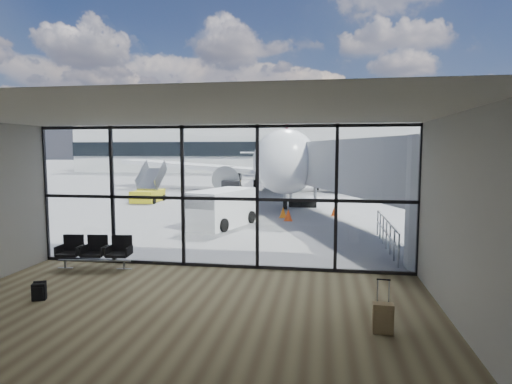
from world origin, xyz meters
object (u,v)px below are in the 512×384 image
(suitcase, at_px, (383,318))
(airliner, at_px, (286,158))
(backpack, at_px, (39,292))
(belt_loader, at_px, (232,185))
(mobile_stairs, at_px, (148,194))
(service_van, at_px, (221,208))
(seating_row, at_px, (96,250))

(suitcase, height_order, airliner, airliner)
(backpack, distance_m, belt_loader, 27.82)
(mobile_stairs, bearing_deg, backpack, -75.87)
(airliner, xyz_separation_m, belt_loader, (-4.46, -4.30, -2.33))
(backpack, height_order, mobile_stairs, mobile_stairs)
(backpack, distance_m, service_van, 11.14)
(seating_row, relative_size, mobile_stairs, 0.67)
(suitcase, bearing_deg, airliner, 101.26)
(service_van, bearing_deg, belt_loader, 118.65)
(suitcase, bearing_deg, mobile_stairs, 126.66)
(airliner, bearing_deg, service_van, -98.45)
(suitcase, distance_m, mobile_stairs, 24.78)
(backpack, relative_size, belt_loader, 0.10)
(backpack, distance_m, airliner, 32.39)
(mobile_stairs, bearing_deg, belt_loader, 58.69)
(service_van, bearing_deg, mobile_stairs, 148.45)
(suitcase, xyz_separation_m, belt_loader, (-9.29, 28.48, 0.33))
(seating_row, bearing_deg, suitcase, -29.55)
(belt_loader, relative_size, mobile_stairs, 1.30)
(seating_row, xyz_separation_m, backpack, (0.17, -3.00, -0.34))
(belt_loader, height_order, mobile_stairs, mobile_stairs)
(backpack, relative_size, service_van, 0.10)
(seating_row, height_order, mobile_stairs, mobile_stairs)
(belt_loader, bearing_deg, mobile_stairs, -127.44)
(seating_row, distance_m, suitcase, 9.10)
(seating_row, relative_size, suitcase, 2.10)
(seating_row, height_order, airliner, airliner)
(seating_row, bearing_deg, airliner, 77.47)
(suitcase, height_order, service_van, service_van)
(suitcase, bearing_deg, seating_row, 159.03)
(seating_row, relative_size, belt_loader, 0.52)
(airliner, relative_size, belt_loader, 8.56)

